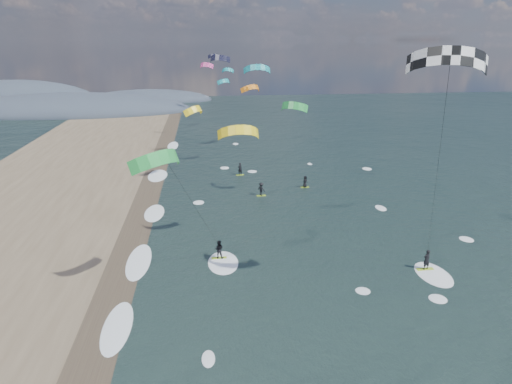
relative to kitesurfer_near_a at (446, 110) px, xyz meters
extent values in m
plane|color=black|center=(-9.82, -5.71, -14.01)|extent=(260.00, 260.00, 0.00)
cube|color=#382D23|center=(-21.82, 4.29, -14.01)|extent=(3.00, 240.00, 0.00)
ellipsoid|color=#3D4756|center=(-67.82, 106.29, -14.01)|extent=(48.00, 20.00, 15.00)
ellipsoid|color=#3D4756|center=(-49.82, 94.29, -14.01)|extent=(64.00, 24.00, 10.00)
ellipsoid|color=#3D4756|center=(-31.82, 114.29, -14.01)|extent=(40.00, 18.00, 7.00)
cube|color=#9BC422|center=(3.21, 4.97, -13.98)|extent=(1.45, 0.43, 0.06)
imported|color=black|center=(3.21, 4.97, -13.06)|extent=(0.74, 0.58, 1.78)
ellipsoid|color=white|center=(3.51, 4.17, -14.01)|extent=(2.60, 4.20, 0.12)
cylinder|color=black|center=(1.21, 1.97, -4.76)|extent=(0.02, 0.02, 17.47)
cube|color=#9BC422|center=(-13.73, 9.00, -13.98)|extent=(1.31, 0.40, 0.06)
imported|color=black|center=(-13.73, 9.00, -13.12)|extent=(0.93, 0.80, 1.66)
ellipsoid|color=white|center=(-13.43, 8.20, -14.01)|extent=(2.60, 4.20, 0.12)
cylinder|color=black|center=(-15.48, 6.00, -7.94)|extent=(0.02, 0.02, 11.81)
cube|color=#9BC422|center=(-7.96, 24.36, -13.99)|extent=(1.10, 0.35, 0.05)
imported|color=black|center=(-7.96, 24.36, -13.14)|extent=(1.19, 1.19, 1.65)
cube|color=#9BC422|center=(-1.93, 26.82, -13.99)|extent=(1.10, 0.35, 0.05)
imported|color=black|center=(-1.93, 26.82, -13.22)|extent=(0.87, 0.80, 1.50)
cube|color=#9BC422|center=(-9.82, 33.18, -13.99)|extent=(1.10, 0.35, 0.05)
imported|color=black|center=(-9.82, 33.18, -13.09)|extent=(0.74, 0.60, 1.74)
ellipsoid|color=white|center=(-20.62, 0.29, -14.01)|extent=(2.40, 5.40, 0.11)
ellipsoid|color=white|center=(-20.62, 9.29, -14.01)|extent=(2.40, 5.40, 0.11)
ellipsoid|color=white|center=(-20.62, 20.29, -14.01)|extent=(2.40, 5.40, 0.11)
ellipsoid|color=white|center=(-20.62, 34.29, -14.01)|extent=(2.40, 5.40, 0.11)
ellipsoid|color=white|center=(-20.62, 52.29, -14.01)|extent=(2.40, 5.40, 0.11)
camera|label=1|loc=(-14.56, -24.39, 4.00)|focal=30.00mm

